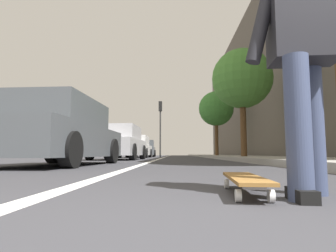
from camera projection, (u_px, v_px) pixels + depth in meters
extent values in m
plane|color=#38383D|center=(184.00, 161.00, 10.39)|extent=(80.00, 80.00, 0.00)
cube|color=silver|center=(164.00, 157.00, 20.37)|extent=(52.00, 0.16, 0.01)
cube|color=#9E9B93|center=(231.00, 157.00, 18.27)|extent=(52.00, 3.20, 0.15)
cube|color=#5E564D|center=(253.00, 84.00, 22.76)|extent=(40.00, 1.20, 11.87)
cylinder|color=white|center=(227.00, 184.00, 2.09)|extent=(0.07, 0.04, 0.07)
cylinder|color=white|center=(250.00, 184.00, 2.08)|extent=(0.07, 0.04, 0.07)
cylinder|color=white|center=(239.00, 196.00, 1.50)|extent=(0.07, 0.04, 0.07)
cylinder|color=white|center=(271.00, 196.00, 1.48)|extent=(0.07, 0.04, 0.07)
cube|color=silver|center=(238.00, 177.00, 2.09)|extent=(0.07, 0.12, 0.02)
cube|color=silver|center=(255.00, 187.00, 1.50)|extent=(0.07, 0.12, 0.02)
cube|color=olive|center=(245.00, 178.00, 1.80)|extent=(0.85, 0.26, 0.02)
cylinder|color=#384260|center=(298.00, 127.00, 1.56)|extent=(0.14, 0.14, 0.82)
cylinder|color=#384260|center=(313.00, 130.00, 1.80)|extent=(0.14, 0.14, 0.82)
cube|color=black|center=(301.00, 195.00, 1.52)|extent=(0.27, 0.12, 0.07)
cube|color=black|center=(303.00, 15.00, 1.74)|extent=(0.27, 0.42, 0.60)
cylinder|color=black|center=(263.00, 17.00, 1.76)|extent=(0.11, 0.24, 0.60)
cube|color=#4C5156|center=(60.00, 141.00, 6.42)|extent=(4.46, 1.97, 0.70)
cube|color=#4C5156|center=(59.00, 113.00, 6.33)|extent=(2.48, 1.73, 0.60)
cube|color=#4C606B|center=(79.00, 119.00, 7.53)|extent=(0.11, 1.55, 0.51)
cylinder|color=black|center=(53.00, 151.00, 7.80)|extent=(0.68, 0.25, 0.67)
cylinder|color=black|center=(112.00, 151.00, 7.68)|extent=(0.68, 0.25, 0.67)
cylinder|color=black|center=(71.00, 150.00, 4.99)|extent=(0.68, 0.25, 0.67)
cube|color=#B7B7BC|center=(119.00, 147.00, 12.45)|extent=(4.15, 2.01, 0.70)
cube|color=#B7B7BC|center=(118.00, 133.00, 12.37)|extent=(2.31, 1.79, 0.60)
cube|color=#4C606B|center=(124.00, 134.00, 13.48)|extent=(0.11, 1.63, 0.51)
cylinder|color=black|center=(107.00, 152.00, 13.74)|extent=(0.69, 0.25, 0.68)
cylinder|color=black|center=(143.00, 152.00, 13.63)|extent=(0.69, 0.25, 0.68)
cylinder|color=black|center=(90.00, 152.00, 11.23)|extent=(0.69, 0.25, 0.68)
cylinder|color=black|center=(133.00, 152.00, 11.12)|extent=(0.69, 0.25, 0.68)
cube|color=silver|center=(136.00, 150.00, 19.09)|extent=(4.55, 1.80, 0.70)
cube|color=silver|center=(136.00, 140.00, 19.01)|extent=(2.51, 1.64, 0.60)
cube|color=#4C606B|center=(138.00, 141.00, 20.25)|extent=(0.05, 1.55, 0.51)
cylinder|color=black|center=(127.00, 153.00, 20.50)|extent=(0.62, 0.23, 0.62)
cylinder|color=black|center=(150.00, 153.00, 20.44)|extent=(0.62, 0.23, 0.62)
cylinder|color=black|center=(119.00, 153.00, 17.70)|extent=(0.62, 0.23, 0.62)
cylinder|color=black|center=(146.00, 153.00, 17.64)|extent=(0.62, 0.23, 0.62)
cube|color=#4C5156|center=(145.00, 151.00, 25.32)|extent=(4.23, 1.99, 0.70)
cube|color=#4C5156|center=(145.00, 144.00, 25.23)|extent=(2.35, 1.76, 0.60)
cube|color=#4C606B|center=(145.00, 144.00, 26.37)|extent=(0.11, 1.58, 0.51)
cylinder|color=black|center=(137.00, 153.00, 26.56)|extent=(0.62, 0.25, 0.61)
cylinder|color=black|center=(154.00, 153.00, 26.59)|extent=(0.62, 0.25, 0.61)
cylinder|color=black|center=(134.00, 153.00, 24.00)|extent=(0.62, 0.25, 0.61)
cylinder|color=black|center=(154.00, 153.00, 24.03)|extent=(0.62, 0.25, 0.61)
cylinder|color=#2D2D2D|center=(160.00, 134.00, 22.60)|extent=(0.12, 0.12, 3.75)
cube|color=black|center=(160.00, 106.00, 22.82)|extent=(0.24, 0.28, 0.80)
sphere|color=#360606|center=(160.00, 103.00, 22.98)|extent=(0.16, 0.16, 0.16)
sphere|color=#392907|center=(160.00, 107.00, 22.95)|extent=(0.16, 0.16, 0.16)
sphere|color=green|center=(160.00, 110.00, 22.93)|extent=(0.16, 0.16, 0.16)
cylinder|color=brown|center=(243.00, 129.00, 13.26)|extent=(0.29, 0.29, 2.89)
sphere|color=#4C8C38|center=(242.00, 78.00, 13.50)|extent=(2.90, 2.90, 2.90)
cylinder|color=brown|center=(217.00, 139.00, 21.80)|extent=(0.26, 0.26, 2.87)
sphere|color=#3D7F33|center=(216.00, 109.00, 22.04)|extent=(2.74, 2.74, 2.74)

